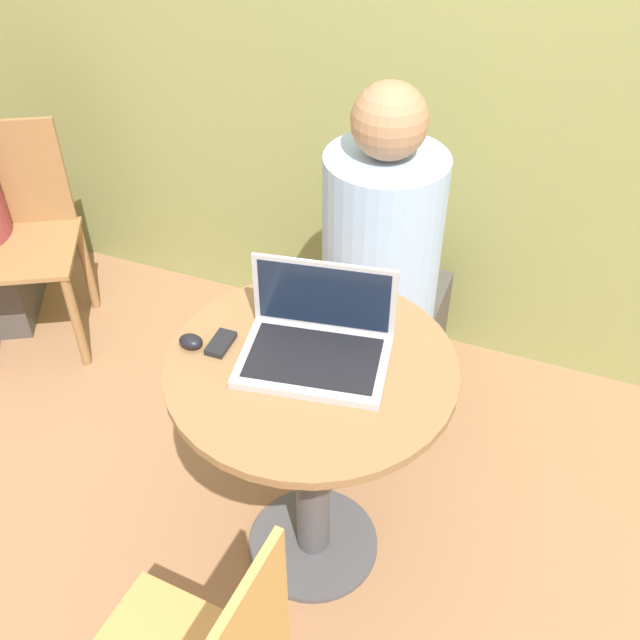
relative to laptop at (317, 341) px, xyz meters
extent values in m
plane|color=#9E704C|center=(0.00, -0.04, -0.82)|extent=(12.00, 12.00, 0.00)
cube|color=#939956|center=(0.00, 1.08, 0.48)|extent=(7.00, 0.05, 2.60)
cylinder|color=#4C4C51|center=(0.00, -0.04, -0.81)|extent=(0.40, 0.40, 0.02)
cylinder|color=#4C4C51|center=(0.00, -0.04, -0.43)|extent=(0.10, 0.10, 0.73)
cylinder|color=olive|center=(0.00, -0.04, -0.06)|extent=(0.72, 0.72, 0.02)
cube|color=#B7B7BC|center=(0.01, -0.04, -0.03)|extent=(0.39, 0.30, 0.02)
cube|color=black|center=(0.01, -0.04, -0.02)|extent=(0.34, 0.24, 0.00)
cube|color=#B7B7BC|center=(-0.01, 0.09, 0.08)|extent=(0.35, 0.07, 0.20)
cube|color=#141E33|center=(-0.01, 0.08, 0.08)|extent=(0.33, 0.05, 0.17)
cube|color=black|center=(-0.23, -0.06, -0.04)|extent=(0.05, 0.09, 0.02)
ellipsoid|color=black|center=(-0.30, -0.09, -0.03)|extent=(0.06, 0.05, 0.03)
cylinder|color=tan|center=(-0.22, -0.54, -0.60)|extent=(0.04, 0.04, 0.43)
cube|color=#4C4742|center=(0.00, 0.66, -0.60)|extent=(0.34, 0.50, 0.44)
cylinder|color=#9EBCE5|center=(0.00, 0.53, -0.07)|extent=(0.36, 0.36, 0.61)
sphere|color=#A87A56|center=(0.00, 0.53, 0.34)|extent=(0.21, 0.21, 0.21)
cylinder|color=#9E7042|center=(-1.13, 0.41, -0.61)|extent=(0.04, 0.04, 0.42)
cylinder|color=#9E7042|center=(-1.30, 0.72, -0.61)|extent=(0.04, 0.04, 0.42)
cube|color=#9E7042|center=(-1.37, 0.48, -0.39)|extent=(0.54, 0.54, 0.02)
cube|color=#9E7042|center=(-1.47, 0.65, -0.17)|extent=(0.33, 0.19, 0.42)
camera|label=1|loc=(0.50, -1.26, 1.21)|focal=42.00mm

